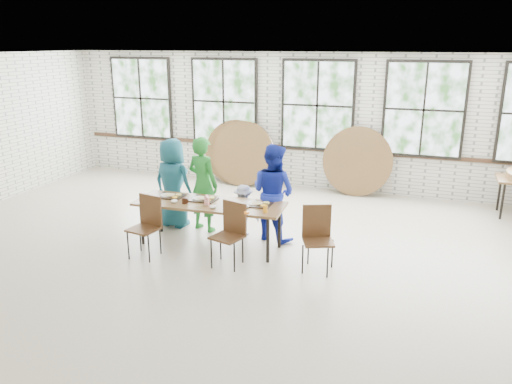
# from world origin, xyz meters

# --- Properties ---
(room) EXTENTS (12.00, 12.00, 12.00)m
(room) POSITION_xyz_m (0.00, 4.44, 1.83)
(room) COLOR #B1A28C
(room) RESTS_ON ground
(dining_table) EXTENTS (2.44, 0.93, 0.74)m
(dining_table) POSITION_xyz_m (-0.85, 0.57, 0.69)
(dining_table) COLOR brown
(dining_table) RESTS_ON ground
(chair_near_left) EXTENTS (0.48, 0.47, 0.95)m
(chair_near_left) POSITION_xyz_m (-1.61, -0.06, 0.56)
(chair_near_left) COLOR #4B2E19
(chair_near_left) RESTS_ON ground
(chair_near_right) EXTENTS (0.51, 0.50, 0.95)m
(chair_near_right) POSITION_xyz_m (-0.27, 0.06, 0.56)
(chair_near_right) COLOR #4B2E19
(chair_near_right) RESTS_ON ground
(chair_spare) EXTENTS (0.54, 0.53, 0.95)m
(chair_spare) POSITION_xyz_m (0.96, 0.33, 0.56)
(chair_spare) COLOR #4B2E19
(chair_spare) RESTS_ON ground
(adult_teal) EXTENTS (0.85, 0.63, 1.60)m
(adult_teal) POSITION_xyz_m (-1.86, 1.22, 0.80)
(adult_teal) COLOR #1B5067
(adult_teal) RESTS_ON ground
(adult_green) EXTENTS (0.69, 0.55, 1.67)m
(adult_green) POSITION_xyz_m (-1.27, 1.22, 0.83)
(adult_green) COLOR #207B29
(adult_green) RESTS_ON ground
(toddler) EXTENTS (0.62, 0.43, 0.89)m
(toddler) POSITION_xyz_m (-0.52, 1.22, 0.44)
(toddler) COLOR #161E47
(toddler) RESTS_ON ground
(adult_blue) EXTENTS (0.95, 0.85, 1.63)m
(adult_blue) POSITION_xyz_m (0.01, 1.22, 0.81)
(adult_blue) COLOR #16269E
(adult_blue) RESTS_ON ground
(tabletop_clutter) EXTENTS (1.99, 0.60, 0.11)m
(tabletop_clutter) POSITION_xyz_m (-0.76, 0.55, 0.77)
(tabletop_clutter) COLOR black
(tabletop_clutter) RESTS_ON dining_table
(round_tops_leaning) EXTENTS (4.32, 0.46, 1.48)m
(round_tops_leaning) POSITION_xyz_m (-0.86, 4.24, 0.74)
(round_tops_leaning) COLOR brown
(round_tops_leaning) RESTS_ON ground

